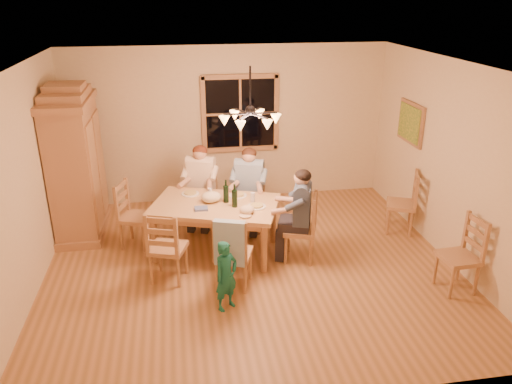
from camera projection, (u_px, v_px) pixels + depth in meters
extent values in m
plane|color=olive|center=(251.00, 265.00, 6.88)|extent=(5.50, 5.50, 0.00)
cube|color=white|center=(250.00, 66.00, 5.86)|extent=(5.50, 5.00, 0.02)
cube|color=beige|center=(229.00, 125.00, 8.65)|extent=(5.50, 0.02, 2.70)
cube|color=beige|center=(23.00, 186.00, 5.96)|extent=(0.02, 5.00, 2.70)
cube|color=beige|center=(450.00, 162.00, 6.78)|extent=(0.02, 5.00, 2.70)
cube|color=black|center=(240.00, 113.00, 8.59)|extent=(1.20, 0.03, 1.20)
cube|color=#A77349|center=(240.00, 114.00, 8.57)|extent=(1.30, 0.06, 1.30)
cube|color=#976641|center=(411.00, 123.00, 7.78)|extent=(0.04, 0.78, 0.64)
cube|color=#1E6B2D|center=(409.00, 123.00, 7.77)|extent=(0.02, 0.68, 0.54)
cylinder|color=black|center=(250.00, 88.00, 5.96)|extent=(0.02, 0.02, 0.53)
sphere|color=black|center=(250.00, 110.00, 6.06)|extent=(0.12, 0.12, 0.12)
cylinder|color=black|center=(263.00, 113.00, 6.10)|extent=(0.34, 0.02, 0.02)
cone|color=#FFB259|center=(276.00, 119.00, 6.15)|extent=(0.13, 0.13, 0.12)
cylinder|color=black|center=(255.00, 111.00, 6.21)|extent=(0.19, 0.31, 0.02)
cone|color=#FFB259|center=(259.00, 114.00, 6.38)|extent=(0.13, 0.13, 0.12)
cylinder|color=black|center=(242.00, 111.00, 6.19)|extent=(0.19, 0.31, 0.02)
cone|color=#FFB259|center=(235.00, 115.00, 6.33)|extent=(0.13, 0.13, 0.12)
cylinder|color=black|center=(237.00, 114.00, 6.05)|extent=(0.34, 0.02, 0.02)
cone|color=#FFB259|center=(224.00, 121.00, 6.06)|extent=(0.13, 0.13, 0.12)
cylinder|color=black|center=(245.00, 116.00, 5.94)|extent=(0.19, 0.31, 0.02)
cone|color=#FFB259|center=(240.00, 126.00, 5.83)|extent=(0.13, 0.13, 0.12)
cylinder|color=black|center=(259.00, 116.00, 5.96)|extent=(0.19, 0.31, 0.02)
cone|color=#FFB259|center=(267.00, 125.00, 5.88)|extent=(0.13, 0.13, 0.12)
cube|color=#976641|center=(76.00, 170.00, 7.52)|extent=(0.60, 1.30, 2.00)
cube|color=#976641|center=(66.00, 101.00, 7.12)|extent=(0.66, 1.40, 0.10)
cube|color=#976641|center=(65.00, 94.00, 7.08)|extent=(0.58, 1.00, 0.12)
cube|color=#976641|center=(64.00, 87.00, 7.05)|extent=(0.52, 0.55, 0.10)
cube|color=#A77349|center=(95.00, 177.00, 7.26)|extent=(0.03, 0.55, 1.60)
cube|color=#A77349|center=(100.00, 162.00, 7.87)|extent=(0.03, 0.55, 1.60)
cube|color=#976641|center=(85.00, 226.00, 7.87)|extent=(0.66, 1.40, 0.12)
cube|color=tan|center=(215.00, 205.00, 6.97)|extent=(1.97, 1.56, 0.06)
cube|color=#A77349|center=(215.00, 211.00, 7.00)|extent=(1.78, 1.37, 0.10)
cylinder|color=#A77349|center=(155.00, 239.00, 6.84)|extent=(0.09, 0.09, 0.70)
cylinder|color=#A77349|center=(264.00, 248.00, 6.61)|extent=(0.09, 0.09, 0.70)
cylinder|color=#A77349|center=(174.00, 214.00, 7.62)|extent=(0.09, 0.09, 0.70)
cylinder|color=#A77349|center=(273.00, 221.00, 7.38)|extent=(0.09, 0.09, 0.70)
cube|color=#A77349|center=(202.00, 199.00, 7.89)|extent=(0.55, 0.54, 0.06)
cube|color=#A77349|center=(201.00, 184.00, 7.78)|extent=(0.38, 0.17, 0.54)
cube|color=#A77349|center=(249.00, 203.00, 7.77)|extent=(0.55, 0.54, 0.06)
cube|color=#A77349|center=(249.00, 187.00, 7.66)|extent=(0.38, 0.17, 0.54)
cube|color=#A77349|center=(168.00, 248.00, 6.40)|extent=(0.55, 0.54, 0.06)
cube|color=#A77349|center=(166.00, 229.00, 6.30)|extent=(0.38, 0.17, 0.54)
cube|color=#A77349|center=(233.00, 254.00, 6.27)|extent=(0.55, 0.54, 0.06)
cube|color=#A77349|center=(233.00, 235.00, 6.16)|extent=(0.38, 0.17, 0.54)
cube|color=#A77349|center=(136.00, 217.00, 7.26)|extent=(0.54, 0.55, 0.06)
cube|color=#A77349|center=(134.00, 200.00, 7.16)|extent=(0.17, 0.38, 0.54)
cube|color=#A77349|center=(300.00, 230.00, 6.89)|extent=(0.54, 0.55, 0.06)
cube|color=#A77349|center=(301.00, 212.00, 6.79)|extent=(0.17, 0.38, 0.54)
cube|color=beige|center=(201.00, 176.00, 7.74)|extent=(0.45, 0.34, 0.52)
cube|color=#262328|center=(202.00, 195.00, 7.86)|extent=(0.50, 0.52, 0.14)
sphere|color=tan|center=(200.00, 153.00, 7.60)|extent=(0.21, 0.21, 0.21)
ellipsoid|color=#592614|center=(200.00, 151.00, 7.58)|extent=(0.22, 0.22, 0.17)
cube|color=#315E87|center=(249.00, 179.00, 7.62)|extent=(0.45, 0.34, 0.52)
cube|color=#262328|center=(249.00, 198.00, 7.74)|extent=(0.50, 0.52, 0.14)
sphere|color=tan|center=(249.00, 156.00, 7.48)|extent=(0.21, 0.21, 0.21)
ellipsoid|color=#381E11|center=(249.00, 154.00, 7.46)|extent=(0.22, 0.22, 0.17)
cube|color=#3D4B61|center=(301.00, 204.00, 6.74)|extent=(0.34, 0.45, 0.52)
cube|color=#262328|center=(300.00, 225.00, 6.86)|extent=(0.52, 0.50, 0.14)
sphere|color=tan|center=(302.00, 178.00, 6.60)|extent=(0.21, 0.21, 0.21)
ellipsoid|color=black|center=(302.00, 176.00, 6.59)|extent=(0.22, 0.22, 0.17)
cube|color=#94B3C9|center=(230.00, 243.00, 6.00)|extent=(0.39, 0.22, 0.58)
cylinder|color=black|center=(226.00, 191.00, 6.94)|extent=(0.08, 0.08, 0.33)
cylinder|color=black|center=(235.00, 196.00, 6.80)|extent=(0.08, 0.08, 0.33)
cylinder|color=white|center=(190.00, 194.00, 7.26)|extent=(0.26, 0.26, 0.02)
cylinder|color=white|center=(238.00, 196.00, 7.19)|extent=(0.26, 0.26, 0.02)
cylinder|color=white|center=(257.00, 207.00, 6.84)|extent=(0.26, 0.26, 0.02)
cylinder|color=silver|center=(210.00, 193.00, 7.14)|extent=(0.06, 0.06, 0.14)
cylinder|color=silver|center=(253.00, 197.00, 6.99)|extent=(0.06, 0.06, 0.14)
ellipsoid|color=#D0B18A|center=(247.00, 210.00, 6.64)|extent=(0.20, 0.20, 0.11)
cube|color=#516296|center=(201.00, 209.00, 6.76)|extent=(0.22, 0.19, 0.03)
ellipsoid|color=beige|center=(211.00, 197.00, 6.98)|extent=(0.28, 0.22, 0.15)
imported|color=#176A58|center=(226.00, 276.00, 5.81)|extent=(0.38, 0.35, 0.87)
cube|color=#A77349|center=(458.00, 258.00, 6.17)|extent=(0.45, 0.47, 0.06)
cube|color=#A77349|center=(462.00, 238.00, 6.07)|extent=(0.07, 0.38, 0.54)
cube|color=#A77349|center=(401.00, 205.00, 7.70)|extent=(0.56, 0.57, 0.06)
cube|color=#A77349|center=(403.00, 188.00, 7.60)|extent=(0.20, 0.37, 0.54)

